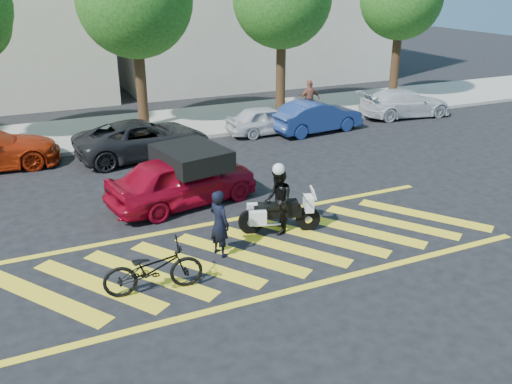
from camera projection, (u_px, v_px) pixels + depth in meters
name	position (u px, v px, depth m)	size (l,w,h in m)	color
ground	(263.00, 250.00, 13.08)	(90.00, 90.00, 0.00)	black
sidewalk	(145.00, 127.00, 23.19)	(60.00, 5.00, 0.15)	#9E998E
crosswalk	(261.00, 250.00, 13.06)	(12.33, 4.00, 0.01)	yellow
tree_center	(138.00, 3.00, 21.41)	(4.60, 4.60, 7.56)	black
tree_right	(284.00, 2.00, 23.91)	(4.40, 4.40, 7.41)	black
tree_far_right	(402.00, 1.00, 26.43)	(4.00, 4.00, 7.10)	black
officer_bike	(219.00, 223.00, 12.56)	(0.59, 0.39, 1.63)	black
bicycle	(153.00, 268.00, 11.18)	(0.72, 2.06, 1.08)	black
police_motorcycle	(278.00, 213.00, 13.81)	(2.07, 1.00, 0.94)	black
officer_moto	(278.00, 201.00, 13.67)	(0.84, 0.65, 1.72)	black
red_convertible	(183.00, 180.00, 15.42)	(1.75, 4.35, 1.48)	maroon
parked_mid_left	(143.00, 139.00, 19.49)	(2.22, 4.81, 1.34)	black
parked_mid_right	(267.00, 120.00, 22.35)	(1.38, 3.43, 1.17)	silver
parked_right	(316.00, 117.00, 22.57)	(1.39, 3.99, 1.31)	navy
parked_far_right	(405.00, 103.00, 25.03)	(1.76, 4.34, 1.26)	silver
pedestrian_right	(309.00, 100.00, 23.79)	(1.03, 0.43, 1.76)	#955744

